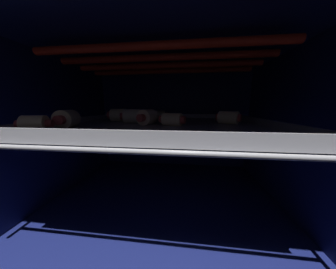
# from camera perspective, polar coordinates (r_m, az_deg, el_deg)

# --- Properties ---
(ground_plane) EXTENTS (0.54, 0.45, 0.01)m
(ground_plane) POSITION_cam_1_polar(r_m,az_deg,el_deg) (0.41, -1.30, -22.41)
(ground_plane) COLOR #0C1138
(oven_wall_back) EXTENTS (0.54, 0.01, 0.33)m
(oven_wall_back) POSITION_cam_1_polar(r_m,az_deg,el_deg) (0.56, 1.82, 5.28)
(oven_wall_back) COLOR #0C1138
(oven_wall_back) RESTS_ON ground_plane
(oven_wall_left) EXTENTS (0.01, 0.42, 0.33)m
(oven_wall_left) POSITION_cam_1_polar(r_m,az_deg,el_deg) (0.46, -35.63, 2.24)
(oven_wall_left) COLOR #0C1138
(oven_wall_left) RESTS_ON ground_plane
(oven_wall_right) EXTENTS (0.01, 0.42, 0.33)m
(oven_wall_right) POSITION_cam_1_polar(r_m,az_deg,el_deg) (0.40, 38.85, 0.93)
(oven_wall_right) COLOR #0C1138
(oven_wall_right) RESTS_ON ground_plane
(oven_ceiling) EXTENTS (0.54, 0.45, 0.01)m
(oven_ceiling) POSITION_cam_1_polar(r_m,az_deg,el_deg) (0.36, -1.56, 29.79)
(oven_ceiling) COLOR #0C1138
(heating_element) EXTENTS (0.41, 0.19, 0.01)m
(heating_element) POSITION_cam_1_polar(r_m,az_deg,el_deg) (0.35, -1.53, 25.44)
(heating_element) COLOR maroon
(oven_rack_mid) EXTENTS (0.49, 0.41, 0.01)m
(oven_rack_mid) POSITION_cam_1_polar(r_m,az_deg,el_deg) (0.35, -1.42, 2.49)
(oven_rack_mid) COLOR slate
(baking_tray_mid) EXTENTS (0.42, 0.36, 0.02)m
(baking_tray_mid) POSITION_cam_1_polar(r_m,az_deg,el_deg) (0.34, -1.43, 3.77)
(baking_tray_mid) COLOR gray
(baking_tray_mid) RESTS_ON oven_rack_mid
(pig_in_blanket_mid_0) EXTENTS (0.05, 0.04, 0.03)m
(pig_in_blanket_mid_0) POSITION_cam_1_polar(r_m,az_deg,el_deg) (0.36, 21.56, 5.88)
(pig_in_blanket_mid_0) COLOR beige
(pig_in_blanket_mid_0) RESTS_ON baking_tray_mid
(pig_in_blanket_mid_1) EXTENTS (0.05, 0.03, 0.02)m
(pig_in_blanket_mid_1) POSITION_cam_1_polar(r_m,az_deg,el_deg) (0.30, -41.03, 3.06)
(pig_in_blanket_mid_1) COLOR beige
(pig_in_blanket_mid_1) RESTS_ON baking_tray_mid
(pig_in_blanket_mid_2) EXTENTS (0.06, 0.04, 0.02)m
(pig_in_blanket_mid_2) POSITION_cam_1_polar(r_m,az_deg,el_deg) (0.48, -3.70, 7.41)
(pig_in_blanket_mid_2) COLOR beige
(pig_in_blanket_mid_2) RESTS_ON baking_tray_mid
(pig_in_blanket_mid_3) EXTENTS (0.05, 0.04, 0.02)m
(pig_in_blanket_mid_3) POSITION_cam_1_polar(r_m,az_deg,el_deg) (0.30, 1.59, 5.59)
(pig_in_blanket_mid_3) COLOR beige
(pig_in_blanket_mid_3) RESTS_ON baking_tray_mid
(pig_in_blanket_mid_4) EXTENTS (0.05, 0.04, 0.03)m
(pig_in_blanket_mid_4) POSITION_cam_1_polar(r_m,az_deg,el_deg) (0.36, -13.33, 6.65)
(pig_in_blanket_mid_4) COLOR beige
(pig_in_blanket_mid_4) RESTS_ON baking_tray_mid
(pig_in_blanket_mid_5) EXTENTS (0.04, 0.06, 0.03)m
(pig_in_blanket_mid_5) POSITION_cam_1_polar(r_m,az_deg,el_deg) (0.33, -33.42, 4.86)
(pig_in_blanket_mid_5) COLOR beige
(pig_in_blanket_mid_5) RESTS_ON baking_tray_mid
(pig_in_blanket_mid_6) EXTENTS (0.06, 0.03, 0.03)m
(pig_in_blanket_mid_6) POSITION_cam_1_polar(r_m,az_deg,el_deg) (0.41, -17.81, 6.90)
(pig_in_blanket_mid_6) COLOR beige
(pig_in_blanket_mid_6) RESTS_ON baking_tray_mid
(pig_in_blanket_mid_7) EXTENTS (0.04, 0.06, 0.03)m
(pig_in_blanket_mid_7) POSITION_cam_1_polar(r_m,az_deg,el_deg) (0.32, -7.66, 6.44)
(pig_in_blanket_mid_7) COLOR beige
(pig_in_blanket_mid_7) RESTS_ON baking_tray_mid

